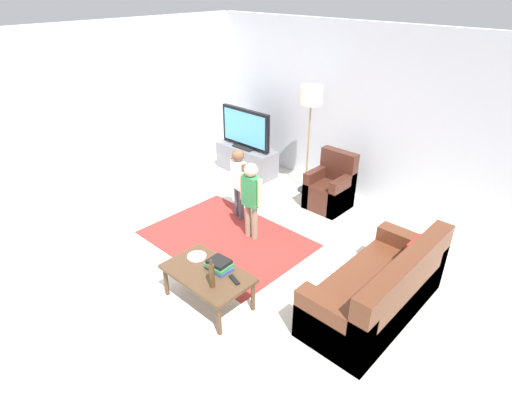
{
  "coord_description": "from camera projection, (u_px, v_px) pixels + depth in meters",
  "views": [
    {
      "loc": [
        3.27,
        -2.86,
        3.25
      ],
      "look_at": [
        0.0,
        0.6,
        0.65
      ],
      "focal_mm": 29.38,
      "sensor_mm": 36.0,
      "label": 1
    }
  ],
  "objects": [
    {
      "name": "book_stack",
      "position": [
        219.0,
        265.0,
        4.58
      ],
      "size": [
        0.27,
        0.22,
        0.12
      ],
      "color": "#334CA5",
      "rests_on": "coffee_table"
    },
    {
      "name": "wall_back",
      "position": [
        360.0,
        113.0,
        6.62
      ],
      "size": [
        6.0,
        0.12,
        2.7
      ],
      "primitive_type": "cube",
      "color": "silver",
      "rests_on": "ground"
    },
    {
      "name": "area_rug",
      "position": [
        227.0,
        239.0,
        5.9
      ],
      "size": [
        2.2,
        1.6,
        0.01
      ],
      "primitive_type": "cube",
      "color": "#9E2D28",
      "rests_on": "ground"
    },
    {
      "name": "floor_lamp",
      "position": [
        311.0,
        101.0,
        6.52
      ],
      "size": [
        0.36,
        0.36,
        1.78
      ],
      "color": "#262626",
      "rests_on": "ground"
    },
    {
      "name": "tv",
      "position": [
        245.0,
        129.0,
        7.51
      ],
      "size": [
        1.1,
        0.28,
        0.71
      ],
      "color": "black",
      "rests_on": "tv_stand"
    },
    {
      "name": "coffee_table",
      "position": [
        208.0,
        275.0,
        4.59
      ],
      "size": [
        1.0,
        0.6,
        0.42
      ],
      "color": "#513823",
      "rests_on": "ground"
    },
    {
      "name": "tv_stand",
      "position": [
        247.0,
        160.0,
        7.81
      ],
      "size": [
        1.2,
        0.44,
        0.5
      ],
      "color": "slate",
      "rests_on": "ground"
    },
    {
      "name": "child_center",
      "position": [
        251.0,
        194.0,
        5.63
      ],
      "size": [
        0.38,
        0.18,
        1.13
      ],
      "color": "gray",
      "rests_on": "ground"
    },
    {
      "name": "child_near_tv",
      "position": [
        239.0,
        178.0,
        6.14
      ],
      "size": [
        0.36,
        0.18,
        1.1
      ],
      "color": "#4C4C59",
      "rests_on": "ground"
    },
    {
      "name": "couch",
      "position": [
        381.0,
        293.0,
        4.46
      ],
      "size": [
        0.8,
        1.8,
        0.86
      ],
      "color": "brown",
      "rests_on": "ground"
    },
    {
      "name": "bottle",
      "position": [
        212.0,
        275.0,
        4.29
      ],
      "size": [
        0.06,
        0.06,
        0.33
      ],
      "color": "#4C3319",
      "rests_on": "coffee_table"
    },
    {
      "name": "armchair",
      "position": [
        331.0,
        189.0,
        6.61
      ],
      "size": [
        0.6,
        0.6,
        0.9
      ],
      "color": "#472319",
      "rests_on": "ground"
    },
    {
      "name": "tv_remote",
      "position": [
        234.0,
        280.0,
        4.43
      ],
      "size": [
        0.18,
        0.09,
        0.02
      ],
      "primitive_type": "cube",
      "rotation": [
        0.0,
        0.0,
        -0.28
      ],
      "color": "black",
      "rests_on": "coffee_table"
    },
    {
      "name": "plate",
      "position": [
        197.0,
        256.0,
        4.81
      ],
      "size": [
        0.22,
        0.22,
        0.02
      ],
      "color": "white",
      "rests_on": "coffee_table"
    },
    {
      "name": "wall_left",
      "position": [
        89.0,
        116.0,
        6.51
      ],
      "size": [
        0.12,
        6.0,
        2.7
      ],
      "primitive_type": "cube",
      "color": "silver",
      "rests_on": "ground"
    },
    {
      "name": "ground",
      "position": [
        224.0,
        266.0,
        5.35
      ],
      "size": [
        7.8,
        7.8,
        0.0
      ],
      "primitive_type": "plane",
      "color": "beige"
    }
  ]
}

